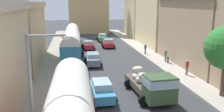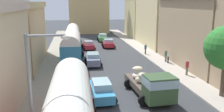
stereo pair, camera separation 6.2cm
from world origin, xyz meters
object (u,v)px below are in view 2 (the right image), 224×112
parked_bus_1 (72,46)px  car_2 (101,90)px  cargo_truck_0 (152,85)px  pedestrian_1 (187,67)px  car_3 (93,59)px  parked_bus_2 (73,35)px  pedestrian_4 (168,56)px  pedestrian_3 (146,49)px  car_4 (88,45)px  parked_bus_0 (70,109)px  car_1 (103,37)px  car_0 (108,43)px  pedestrian_0 (166,55)px  streetlamp_near (36,87)px

parked_bus_1 → car_2: (2.35, -12.62, -1.55)m
cargo_truck_0 → pedestrian_1: (5.80, 5.36, -0.22)m
parked_bus_1 → car_3: bearing=-29.3°
parked_bus_2 → pedestrian_4: bearing=-50.0°
cargo_truck_0 → pedestrian_3: 17.07m
car_3 → car_4: 10.41m
parked_bus_0 → car_1: parked_bus_0 is taller
parked_bus_1 → pedestrian_3: bearing=15.6°
parked_bus_1 → car_1: parked_bus_1 is taller
parked_bus_2 → car_3: parked_bus_2 is taller
car_0 → parked_bus_0: bearing=-102.7°
car_2 → car_1: bearing=82.5°
car_2 → car_3: (0.30, 11.13, 0.02)m
parked_bus_1 → pedestrian_1: parked_bus_1 is taller
cargo_truck_0 → pedestrian_1: cargo_truck_0 is taller
pedestrian_0 → pedestrian_4: 0.67m
car_3 → streetlamp_near: (-4.31, -18.42, 3.13)m
parked_bus_1 → pedestrian_4: bearing=-12.0°
streetlamp_near → parked_bus_0: bearing=34.7°
pedestrian_4 → car_1: bearing=107.0°
car_0 → pedestrian_4: bearing=-64.9°
pedestrian_3 → pedestrian_4: size_ratio=0.94×
parked_bus_1 → pedestrian_0: (12.27, -1.95, -1.32)m
car_4 → parked_bus_2: bearing=131.7°
car_2 → pedestrian_1: pedestrian_1 is taller
car_1 → car_3: size_ratio=1.00×
parked_bus_0 → car_0: (6.53, 28.91, -1.42)m
pedestrian_4 → car_4: bearing=129.5°
car_0 → car_3: bearing=-107.9°
streetlamp_near → pedestrian_1: bearing=40.6°
parked_bus_1 → car_3: size_ratio=2.20×
car_4 → cargo_truck_0: bearing=-80.7°
pedestrian_0 → car_2: bearing=-132.9°
car_0 → pedestrian_1: (5.86, -18.05, 0.28)m
pedestrian_1 → pedestrian_4: (0.08, 5.37, 0.01)m
parked_bus_1 → car_2: 12.93m
car_0 → car_2: size_ratio=0.88×
streetlamp_near → parked_bus_1: bearing=85.2°
streetlamp_near → car_4: bearing=81.2°
car_1 → car_2: 30.03m
parked_bus_1 → pedestrian_1: size_ratio=5.26×
cargo_truck_0 → streetlamp_near: bearing=-141.1°
car_1 → car_4: bearing=-113.0°
car_3 → car_1: bearing=79.0°
car_0 → car_3: car_3 is taller
car_4 → pedestrian_4: pedestrian_4 is taller
cargo_truck_0 → streetlamp_near: (-8.10, -6.55, 2.66)m
parked_bus_1 → pedestrian_4: (12.32, -2.62, -1.27)m
pedestrian_0 → pedestrian_4: (0.05, -0.67, 0.05)m
car_0 → car_3: (-3.73, -11.54, 0.03)m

